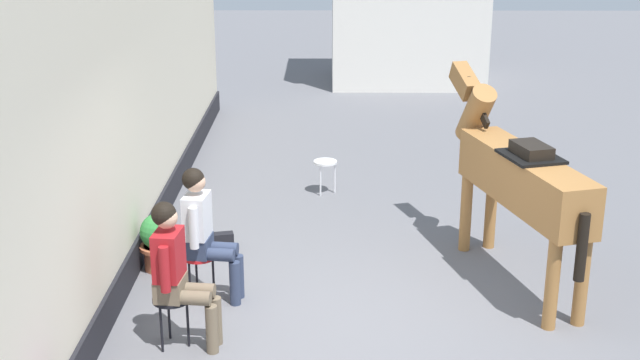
{
  "coord_description": "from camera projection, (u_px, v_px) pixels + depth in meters",
  "views": [
    {
      "loc": [
        -0.34,
        -7.29,
        3.91
      ],
      "look_at": [
        -0.4,
        1.2,
        1.05
      ],
      "focal_mm": 47.86,
      "sensor_mm": 36.0,
      "label": 1
    }
  ],
  "objects": [
    {
      "name": "saddled_horse_center",
      "position": [
        518.0,
        176.0,
        8.75
      ],
      "size": [
        1.07,
        2.93,
        2.06
      ],
      "color": "#9E6B38",
      "rests_on": "ground_plane"
    },
    {
      "name": "satchel_bag",
      "position": [
        221.0,
        241.0,
        9.83
      ],
      "size": [
        0.3,
        0.18,
        0.2
      ],
      "primitive_type": "cube",
      "rotation": [
        0.0,
        0.0,
        0.23
      ],
      "color": "black",
      "rests_on": "ground_plane"
    },
    {
      "name": "spare_stool_white",
      "position": [
        325.0,
        165.0,
        11.59
      ],
      "size": [
        0.32,
        0.32,
        0.46
      ],
      "color": "white",
      "rests_on": "ground_plane"
    },
    {
      "name": "ground_plane",
      "position": [
        352.0,
        213.0,
        11.0
      ],
      "size": [
        40.0,
        40.0,
        0.0
      ],
      "primitive_type": "plane",
      "color": "slate"
    },
    {
      "name": "seated_visitor_far",
      "position": [
        204.0,
        228.0,
        8.42
      ],
      "size": [
        0.61,
        0.49,
        1.39
      ],
      "color": "red",
      "rests_on": "ground_plane"
    },
    {
      "name": "seated_visitor_near",
      "position": [
        176.0,
        268.0,
        7.52
      ],
      "size": [
        0.61,
        0.49,
        1.39
      ],
      "color": "black",
      "rests_on": "ground_plane"
    },
    {
      "name": "pub_facade_wall",
      "position": [
        119.0,
        127.0,
        9.1
      ],
      "size": [
        0.34,
        14.0,
        3.4
      ],
      "color": "beige",
      "rests_on": "ground_plane"
    },
    {
      "name": "flower_planter_far",
      "position": [
        159.0,
        241.0,
        9.24
      ],
      "size": [
        0.43,
        0.43,
        0.64
      ],
      "color": "#A85638",
      "rests_on": "ground_plane"
    }
  ]
}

